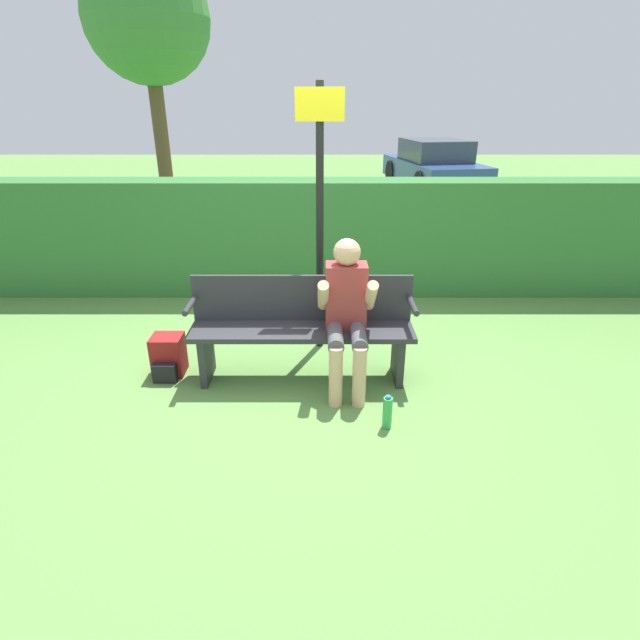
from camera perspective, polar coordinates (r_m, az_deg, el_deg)
name	(u,v)px	position (r m, az deg, el deg)	size (l,w,h in m)	color
ground_plane	(303,378)	(4.53, -1.91, -6.63)	(40.00, 40.00, 0.00)	#5B8942
hedge_back	(308,238)	(6.37, -1.33, 9.40)	(12.00, 0.54, 1.42)	#337033
park_bench	(303,326)	(4.36, -1.97, -0.63)	(1.93, 0.42, 0.91)	#2D2D33
person_seated	(347,309)	(4.15, 3.16, 1.31)	(0.48, 0.64, 1.27)	#993333
backpack	(169,356)	(4.72, -16.85, -4.01)	(0.27, 0.33, 0.37)	maroon
water_bottle	(388,412)	(3.87, 7.80, -10.42)	(0.07, 0.07, 0.28)	green
signpost	(321,206)	(4.64, 0.09, 12.86)	(0.42, 0.09, 2.45)	black
parked_car	(435,166)	(14.80, 13.01, 16.80)	(2.40, 4.15, 1.31)	#2D4784
tree	(148,21)	(10.06, -19.01, 29.63)	(2.09, 2.09, 4.59)	brown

